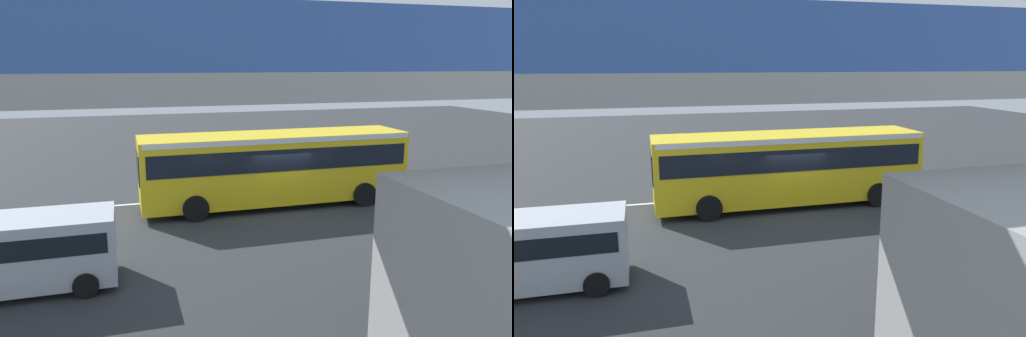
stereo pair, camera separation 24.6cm
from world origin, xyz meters
TOP-DOWN VIEW (x-y plane):
  - ground at (0.00, 0.00)m, footprint 80.00×80.00m
  - city_bus at (-0.09, -0.60)m, footprint 11.54×2.85m
  - parked_van at (8.96, 5.08)m, footprint 4.80×2.17m
  - bicycle_green at (9.94, 3.08)m, footprint 1.77×0.44m
  - traffic_sign at (4.55, -4.67)m, footprint 0.08×0.60m
  - lane_dash_leftmost at (-6.00, -2.35)m, footprint 2.00×0.20m
  - lane_dash_left at (-2.00, -2.35)m, footprint 2.00×0.20m
  - lane_dash_centre at (2.00, -2.35)m, footprint 2.00×0.20m
  - lane_dash_right at (6.00, -2.35)m, footprint 2.00×0.20m
  - pedestrian_overpass at (0.00, 9.92)m, footprint 28.92×2.60m

SIDE VIEW (x-z plane):
  - ground at x=0.00m, z-range 0.00..0.00m
  - lane_dash_leftmost at x=-6.00m, z-range 0.00..0.01m
  - lane_dash_left at x=-2.00m, z-range 0.00..0.01m
  - lane_dash_centre at x=2.00m, z-range 0.00..0.01m
  - lane_dash_right at x=6.00m, z-range 0.00..0.01m
  - bicycle_green at x=9.94m, z-range -0.11..0.85m
  - parked_van at x=8.96m, z-range 0.16..2.21m
  - city_bus at x=-0.09m, z-range 0.31..3.46m
  - traffic_sign at x=4.55m, z-range 0.49..3.29m
  - pedestrian_overpass at x=0.00m, z-range 1.75..8.81m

